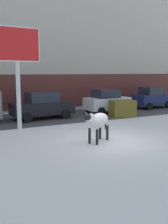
{
  "coord_description": "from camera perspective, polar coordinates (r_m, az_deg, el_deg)",
  "views": [
    {
      "loc": [
        -6.4,
        -10.1,
        3.21
      ],
      "look_at": [
        -0.25,
        2.05,
        1.1
      ],
      "focal_mm": 41.78,
      "sensor_mm": 36.0,
      "label": 1
    }
  ],
  "objects": [
    {
      "name": "ground_plane",
      "position": [
        12.38,
        5.37,
        -6.26
      ],
      "size": [
        120.0,
        120.0,
        0.0
      ],
      "primitive_type": "plane",
      "color": "white"
    },
    {
      "name": "road_strip",
      "position": [
        18.81,
        -6.54,
        -1.07
      ],
      "size": [
        60.0,
        5.6,
        0.01
      ],
      "primitive_type": "cube",
      "color": "#423F3F",
      "rests_on": "ground"
    },
    {
      "name": "building_facade",
      "position": [
        24.7,
        -12.07,
        16.23
      ],
      "size": [
        44.0,
        6.1,
        13.0
      ],
      "color": "#BCB29E",
      "rests_on": "ground"
    },
    {
      "name": "cow_holstein",
      "position": [
        11.9,
        3.06,
        -1.91
      ],
      "size": [
        1.84,
        1.33,
        1.54
      ],
      "color": "silver",
      "rests_on": "ground"
    },
    {
      "name": "billboard",
      "position": [
        14.67,
        -14.48,
        12.85
      ],
      "size": [
        2.53,
        0.4,
        5.56
      ],
      "color": "silver",
      "rests_on": "ground"
    },
    {
      "name": "car_black_sedan",
      "position": [
        18.1,
        -9.12,
        1.39
      ],
      "size": [
        4.31,
        2.19,
        1.84
      ],
      "color": "black",
      "rests_on": "ground"
    },
    {
      "name": "car_white_hatchback",
      "position": [
        20.4,
        5.03,
        2.34
      ],
      "size": [
        3.6,
        2.11,
        1.86
      ],
      "color": "white",
      "rests_on": "ground"
    },
    {
      "name": "car_navy_hatchback",
      "position": [
        24.02,
        14.63,
        3.06
      ],
      "size": [
        3.6,
        2.11,
        1.86
      ],
      "color": "#19234C",
      "rests_on": "ground"
    },
    {
      "name": "pedestrian_near_billboard",
      "position": [
        26.01,
        9.8,
        3.53
      ],
      "size": [
        0.36,
        0.24,
        1.73
      ],
      "color": "#282833",
      "rests_on": "ground"
    },
    {
      "name": "dumpster",
      "position": [
        18.83,
        8.42,
        0.74
      ],
      "size": [
        1.84,
        1.34,
        1.2
      ],
      "primitive_type": "cube",
      "rotation": [
        0.0,
        0.0,
        -0.15
      ],
      "color": "brown",
      "rests_on": "ground"
    }
  ]
}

